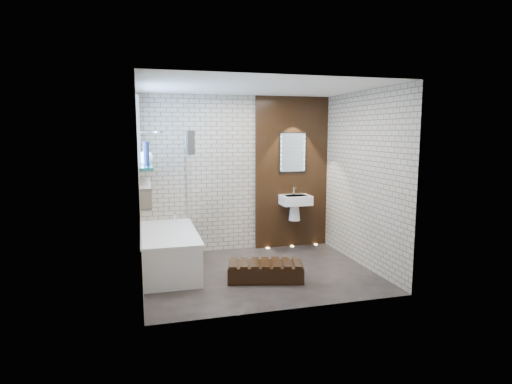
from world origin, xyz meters
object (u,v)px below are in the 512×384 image
object	(u,v)px
washbasin	(295,203)
led_mirror	(293,153)
walnut_step	(265,272)
bathtub	(169,251)
bath_screen	(189,179)

from	to	relation	value
washbasin	led_mirror	distance (m)	0.88
washbasin	walnut_step	distance (m)	1.80
washbasin	led_mirror	bearing A→B (deg)	90.00
bathtub	walnut_step	xyz separation A→B (m)	(1.23, -0.75, -0.18)
bathtub	washbasin	size ratio (longest dim) A/B	3.00
bathtub	bath_screen	bearing A→B (deg)	51.10
bath_screen	led_mirror	size ratio (longest dim) A/B	2.00
washbasin	led_mirror	world-z (taller)	led_mirror
led_mirror	washbasin	bearing A→B (deg)	-90.00
washbasin	walnut_step	world-z (taller)	washbasin
bath_screen	walnut_step	bearing A→B (deg)	-53.55
bathtub	bath_screen	world-z (taller)	bath_screen
bath_screen	bathtub	bearing A→B (deg)	-128.90
bathtub	bath_screen	distance (m)	1.14
walnut_step	washbasin	bearing A→B (deg)	55.60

